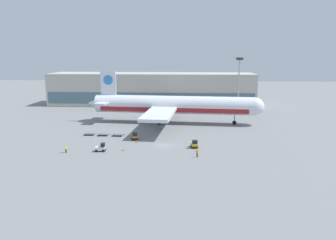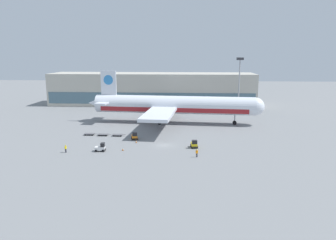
% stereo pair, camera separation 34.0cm
% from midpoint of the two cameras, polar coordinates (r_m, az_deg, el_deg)
% --- Properties ---
extents(ground_plane, '(400.00, 400.00, 0.00)m').
position_cam_midpoint_polar(ground_plane, '(81.82, -0.69, -4.44)').
color(ground_plane, slate).
extents(terminal_building, '(90.00, 18.20, 14.00)m').
position_cam_midpoint_polar(terminal_building, '(147.81, -2.67, 5.43)').
color(terminal_building, '#BCB7A8').
rests_on(terminal_building, ground_plane).
extents(light_mast, '(2.80, 0.50, 21.03)m').
position_cam_midpoint_polar(light_mast, '(134.45, 12.38, 6.87)').
color(light_mast, '#9EA0A5').
rests_on(light_mast, ground_plane).
extents(airplane_main, '(58.08, 48.48, 17.00)m').
position_cam_midpoint_polar(airplane_main, '(107.20, 0.68, 2.55)').
color(airplane_main, silver).
rests_on(airplane_main, ground_plane).
extents(baggage_tug_foreground, '(1.87, 2.59, 2.00)m').
position_cam_midpoint_polar(baggage_tug_foreground, '(79.88, 4.71, -4.22)').
color(baggage_tug_foreground, yellow).
rests_on(baggage_tug_foreground, ground_plane).
extents(baggage_tug_mid, '(2.14, 2.71, 2.00)m').
position_cam_midpoint_polar(baggage_tug_mid, '(87.62, -5.73, -2.83)').
color(baggage_tug_mid, orange).
rests_on(baggage_tug_mid, ground_plane).
extents(baggage_tug_far, '(2.57, 1.83, 2.00)m').
position_cam_midpoint_polar(baggage_tug_far, '(78.32, -11.51, -4.74)').
color(baggage_tug_far, silver).
rests_on(baggage_tug_far, ground_plane).
extents(baggage_dolly_lead, '(3.70, 1.51, 0.48)m').
position_cam_midpoint_polar(baggage_dolly_lead, '(94.46, -13.41, -2.35)').
color(baggage_dolly_lead, '#56565B').
rests_on(baggage_dolly_lead, ground_plane).
extents(baggage_dolly_second, '(3.70, 1.51, 0.48)m').
position_cam_midpoint_polar(baggage_dolly_second, '(93.00, -11.13, -2.47)').
color(baggage_dolly_second, '#56565B').
rests_on(baggage_dolly_second, ground_plane).
extents(baggage_dolly_third, '(3.70, 1.51, 0.48)m').
position_cam_midpoint_polar(baggage_dolly_third, '(91.83, -8.65, -2.56)').
color(baggage_dolly_third, '#56565B').
rests_on(baggage_dolly_third, ground_plane).
extents(ground_crew_near, '(0.35, 0.53, 1.84)m').
position_cam_midpoint_polar(ground_crew_near, '(79.23, -17.28, -4.68)').
color(ground_crew_near, black).
rests_on(ground_crew_near, ground_plane).
extents(ground_crew_far, '(0.54, 0.33, 1.85)m').
position_cam_midpoint_polar(ground_crew_far, '(72.65, 5.18, -5.64)').
color(ground_crew_far, black).
rests_on(ground_crew_far, ground_plane).
extents(traffic_cone_near, '(0.40, 0.40, 0.69)m').
position_cam_midpoint_polar(traffic_cone_near, '(78.19, -7.75, -5.05)').
color(traffic_cone_near, black).
rests_on(traffic_cone_near, ground_plane).
extents(traffic_cone_far, '(0.40, 0.40, 0.63)m').
position_cam_midpoint_polar(traffic_cone_far, '(84.55, -5.43, -3.75)').
color(traffic_cone_far, black).
rests_on(traffic_cone_far, ground_plane).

